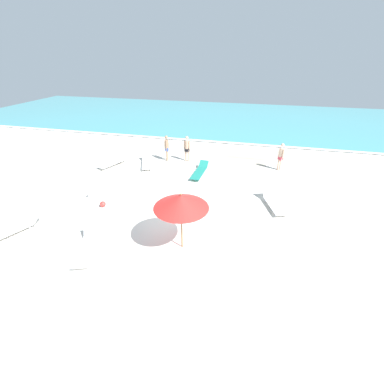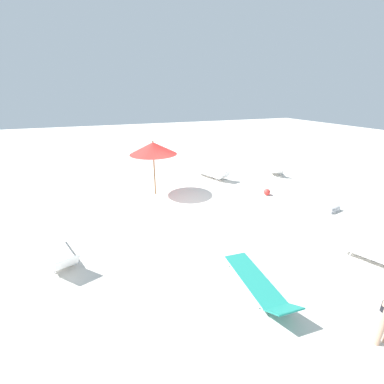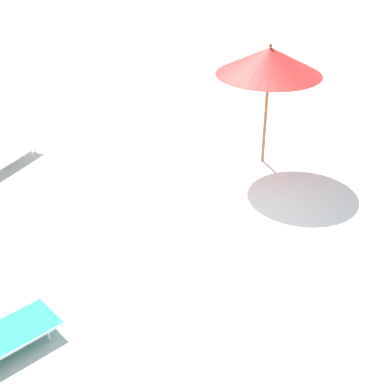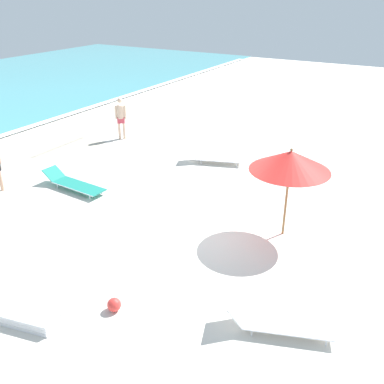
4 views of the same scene
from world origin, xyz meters
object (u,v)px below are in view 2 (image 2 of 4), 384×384
at_px(sun_lounger_mid_beach_solo, 214,174).
at_px(beach_ball, 267,192).
at_px(lounger_stack, 314,202).
at_px(beach_umbrella, 153,148).
at_px(sun_lounger_under_umbrella, 59,255).
at_px(sun_lounger_beside_umbrella, 258,283).
at_px(sun_lounger_near_water_right, 275,169).

bearing_deg(sun_lounger_mid_beach_solo, beach_ball, 90.90).
height_order(lounger_stack, sun_lounger_mid_beach_solo, sun_lounger_mid_beach_solo).
bearing_deg(beach_umbrella, beach_ball, 157.06).
height_order(sun_lounger_under_umbrella, sun_lounger_beside_umbrella, sun_lounger_under_umbrella).
bearing_deg(lounger_stack, sun_lounger_near_water_right, -120.12).
relative_size(sun_lounger_under_umbrella, sun_lounger_beside_umbrella, 0.89).
bearing_deg(sun_lounger_beside_umbrella, beach_ball, -124.81).
xyz_separation_m(beach_umbrella, sun_lounger_beside_umbrella, (-0.74, 6.76, -1.86)).
distance_m(lounger_stack, sun_lounger_beside_umbrella, 5.95).
relative_size(sun_lounger_beside_umbrella, beach_ball, 8.37).
height_order(sun_lounger_under_umbrella, sun_lounger_mid_beach_solo, sun_lounger_mid_beach_solo).
xyz_separation_m(beach_umbrella, sun_lounger_mid_beach_solo, (-3.45, -1.08, -1.84)).
relative_size(beach_umbrella, lounger_stack, 1.24).
xyz_separation_m(sun_lounger_under_umbrella, sun_lounger_near_water_right, (-10.66, -4.67, -0.00)).
bearing_deg(beach_ball, lounger_stack, 126.08).
xyz_separation_m(sun_lounger_beside_umbrella, beach_ball, (-3.84, -4.82, -0.06)).
xyz_separation_m(beach_umbrella, lounger_stack, (-5.71, 3.49, -1.94)).
height_order(sun_lounger_beside_umbrella, sun_lounger_near_water_right, sun_lounger_near_water_right).
height_order(lounger_stack, sun_lounger_under_umbrella, sun_lounger_under_umbrella).
height_order(beach_umbrella, sun_lounger_mid_beach_solo, beach_umbrella).
height_order(beach_umbrella, sun_lounger_near_water_right, beach_umbrella).
bearing_deg(lounger_stack, sun_lounger_under_umbrella, -9.38).
distance_m(sun_lounger_under_umbrella, sun_lounger_mid_beach_solo, 8.64).
bearing_deg(sun_lounger_beside_umbrella, lounger_stack, -142.90).
bearing_deg(sun_lounger_mid_beach_solo, sun_lounger_beside_umbrella, 51.33).
bearing_deg(sun_lounger_near_water_right, sun_lounger_beside_umbrella, 74.99).
bearing_deg(beach_ball, sun_lounger_mid_beach_solo, -69.49).
relative_size(sun_lounger_under_umbrella, sun_lounger_mid_beach_solo, 0.98).
relative_size(sun_lounger_under_umbrella, sun_lounger_near_water_right, 0.98).
height_order(beach_umbrella, sun_lounger_beside_umbrella, beach_umbrella).
height_order(beach_umbrella, lounger_stack, beach_umbrella).
distance_m(sun_lounger_near_water_right, sun_lounger_mid_beach_solo, 3.65).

